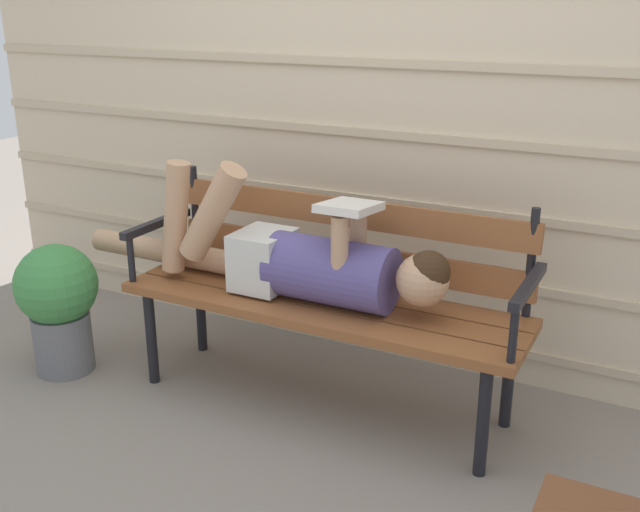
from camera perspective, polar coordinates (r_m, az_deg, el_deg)
name	(u,v)px	position (r m, az deg, el deg)	size (l,w,h in m)	color
ground_plane	(301,421)	(2.92, -1.48, -12.61)	(12.00, 12.00, 0.00)	gray
house_siding	(382,62)	(3.13, 4.84, 14.71)	(4.33, 0.08, 2.59)	beige
park_bench	(328,285)	(2.88, 0.61, -2.23)	(1.60, 0.46, 0.85)	brown
reclining_person	(296,259)	(2.83, -1.83, -0.22)	(1.67, 0.25, 0.52)	#514784
potted_plant	(58,301)	(3.33, -19.58, -3.29)	(0.35, 0.35, 0.57)	slate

